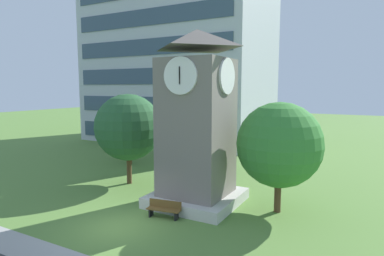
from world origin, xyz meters
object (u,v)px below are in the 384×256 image
object	(u,v)px
park_bench	(164,209)
clock_tower	(197,128)
tree_near_tower	(128,127)
tree_by_building	(129,117)
tree_streetside	(279,145)

from	to	relation	value
park_bench	clock_tower	bearing A→B (deg)	80.74
park_bench	tree_near_tower	size ratio (longest dim) A/B	0.29
park_bench	tree_by_building	world-z (taller)	tree_by_building
clock_tower	tree_by_building	world-z (taller)	clock_tower
clock_tower	park_bench	xyz separation A→B (m)	(-0.45, -2.76, -3.94)
clock_tower	park_bench	size ratio (longest dim) A/B	5.34
tree_near_tower	tree_by_building	world-z (taller)	tree_near_tower
park_bench	tree_streetside	bearing A→B (deg)	36.19
tree_near_tower	clock_tower	bearing A→B (deg)	-11.78
park_bench	tree_streetside	world-z (taller)	tree_streetside
park_bench	tree_streetside	xyz separation A→B (m)	(4.94, 3.62, 3.22)
clock_tower	tree_near_tower	world-z (taller)	clock_tower
tree_streetside	clock_tower	bearing A→B (deg)	-169.25
park_bench	tree_by_building	distance (m)	13.39
park_bench	tree_near_tower	world-z (taller)	tree_near_tower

